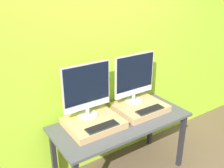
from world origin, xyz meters
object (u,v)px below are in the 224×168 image
at_px(keyboard_left, 102,127).
at_px(monitor_right, 134,77).
at_px(monitor_left, 87,89).
at_px(keyboard_right, 150,110).

distance_m(keyboard_left, monitor_right, 0.74).
xyz_separation_m(monitor_left, keyboard_left, (-0.00, -0.28, -0.29)).
distance_m(monitor_right, keyboard_right, 0.41).
bearing_deg(monitor_right, keyboard_right, -90.00).
bearing_deg(keyboard_left, monitor_right, 24.87).
bearing_deg(keyboard_right, monitor_right, 90.00).
xyz_separation_m(monitor_left, keyboard_right, (0.61, -0.28, -0.29)).
height_order(monitor_left, monitor_right, same).
xyz_separation_m(keyboard_left, monitor_right, (0.61, 0.28, 0.29)).
relative_size(monitor_left, keyboard_left, 1.70).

